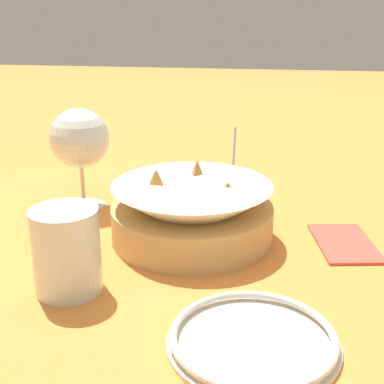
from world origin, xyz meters
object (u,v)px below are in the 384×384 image
(wine_glass, at_px, (80,141))
(beer_mug, at_px, (68,253))
(sauce_cup, at_px, (232,183))
(side_plate, at_px, (253,339))
(food_basket, at_px, (191,214))

(wine_glass, height_order, beer_mug, wine_glass)
(sauce_cup, relative_size, wine_glass, 0.70)
(sauce_cup, distance_m, side_plate, 0.42)
(food_basket, bearing_deg, beer_mug, 143.22)
(wine_glass, bearing_deg, side_plate, -139.57)
(wine_glass, distance_m, beer_mug, 0.28)
(wine_glass, xyz_separation_m, side_plate, (-0.34, -0.29, -0.10))
(sauce_cup, bearing_deg, wine_glass, 108.49)
(beer_mug, bearing_deg, wine_glass, 15.75)
(food_basket, xyz_separation_m, wine_glass, (0.10, 0.19, 0.07))
(sauce_cup, xyz_separation_m, side_plate, (-0.42, -0.05, -0.02))
(sauce_cup, height_order, beer_mug, sauce_cup)
(food_basket, bearing_deg, side_plate, -158.11)
(beer_mug, bearing_deg, side_plate, -110.17)
(food_basket, bearing_deg, sauce_cup, -13.81)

